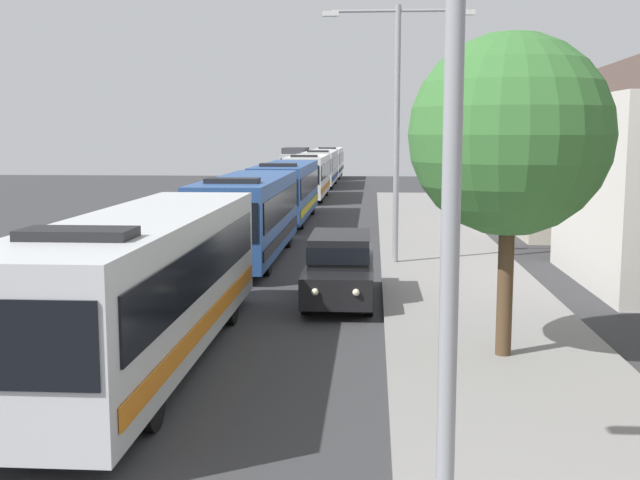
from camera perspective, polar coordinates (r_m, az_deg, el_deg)
bus_lead at (r=16.41m, az=-12.49°, el=-2.93°), size 2.58×12.04×3.21m
bus_second_in_line at (r=29.32m, az=-5.18°, el=1.89°), size 2.58×11.09×3.21m
bus_middle at (r=41.90m, az=-2.45°, el=3.69°), size 2.58×11.83×3.21m
bus_fourth_in_line at (r=55.84m, az=-0.86°, el=4.72°), size 2.58×10.80×3.21m
bus_rear at (r=69.27m, az=0.06°, el=5.32°), size 2.58×11.77×3.21m
bus_tail_end at (r=82.57m, az=0.68°, el=5.72°), size 2.58×11.86×3.21m
white_suv at (r=21.87m, az=1.45°, el=-1.84°), size 1.86×5.11×1.90m
box_truck_oncoming at (r=79.82m, az=-1.82°, el=5.65°), size 2.35×6.88×3.15m
streetlamp_near at (r=8.15m, az=9.61°, el=8.80°), size 6.51×0.28×7.52m
streetlamp_mid at (r=27.63m, az=5.60°, el=9.35°), size 5.15×0.28×8.83m
roadside_tree at (r=16.21m, az=13.59°, el=7.38°), size 4.05×4.05×6.53m
house_distant_gabled at (r=38.84m, az=20.04°, el=6.09°), size 8.83×8.60×7.55m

